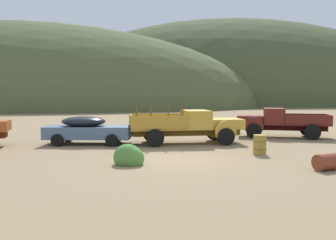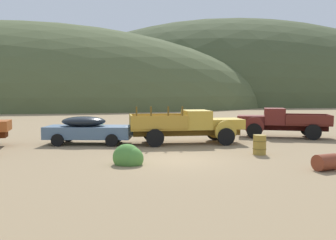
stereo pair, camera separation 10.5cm
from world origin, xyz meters
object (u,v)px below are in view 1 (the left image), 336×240
object	(u,v)px
car_chalk_blue	(91,130)
oil_drum_by_truck	(260,145)
truck_oxblood	(275,122)
oil_drum_tipped	(326,162)
truck_faded_yellow	(194,126)

from	to	relation	value
car_chalk_blue	oil_drum_by_truck	world-z (taller)	car_chalk_blue
car_chalk_blue	oil_drum_by_truck	xyz separation A→B (m)	(8.40, -3.84, -0.36)
truck_oxblood	oil_drum_tipped	distance (m)	10.00
truck_faded_yellow	oil_drum_by_truck	xyz separation A→B (m)	(2.57, -3.89, -0.55)
truck_faded_yellow	oil_drum_by_truck	distance (m)	4.69
truck_faded_yellow	oil_drum_tipped	distance (m)	8.36
oil_drum_by_truck	car_chalk_blue	bearing A→B (deg)	155.42
truck_faded_yellow	oil_drum_tipped	bearing A→B (deg)	-66.97
truck_faded_yellow	oil_drum_by_truck	world-z (taller)	truck_faded_yellow
oil_drum_by_truck	truck_faded_yellow	bearing A→B (deg)	123.48
oil_drum_tipped	oil_drum_by_truck	bearing A→B (deg)	112.35
truck_faded_yellow	car_chalk_blue	bearing A→B (deg)	174.89
truck_oxblood	truck_faded_yellow	bearing A→B (deg)	40.61
oil_drum_tipped	oil_drum_by_truck	distance (m)	3.72
car_chalk_blue	truck_oxblood	xyz separation A→B (m)	(11.47, 2.57, 0.17)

